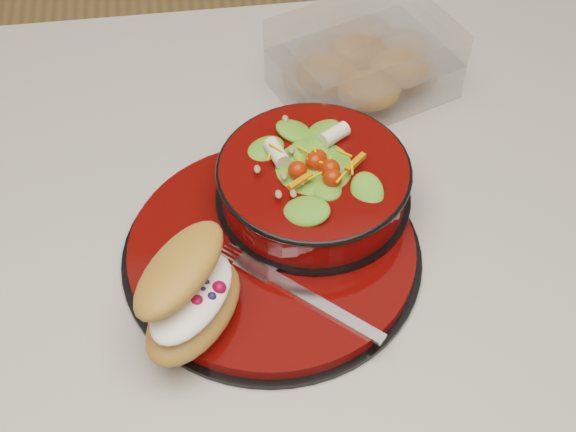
{
  "coord_description": "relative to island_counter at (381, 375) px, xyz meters",
  "views": [
    {
      "loc": [
        -0.23,
        -0.61,
        1.58
      ],
      "look_at": [
        -0.16,
        -0.07,
        0.94
      ],
      "focal_mm": 50.0,
      "sensor_mm": 36.0,
      "label": 1
    }
  ],
  "objects": [
    {
      "name": "island_counter",
      "position": [
        0.0,
        0.0,
        0.0
      ],
      "size": [
        1.24,
        0.74,
        0.9
      ],
      "color": "white",
      "rests_on": "ground"
    },
    {
      "name": "fork",
      "position": [
        -0.15,
        -0.15,
        0.47
      ],
      "size": [
        0.14,
        0.13,
        0.0
      ],
      "rotation": [
        0.0,
        0.0,
        0.82
      ],
      "color": "silver",
      "rests_on": "dinner_plate"
    },
    {
      "name": "pastry_box",
      "position": [
        -0.03,
        0.17,
        0.49
      ],
      "size": [
        0.24,
        0.21,
        0.09
      ],
      "rotation": [
        0.0,
        0.0,
        0.36
      ],
      "color": "white",
      "rests_on": "island_counter"
    },
    {
      "name": "dinner_plate",
      "position": [
        -0.18,
        -0.09,
        0.46
      ],
      "size": [
        0.32,
        0.32,
        0.02
      ],
      "rotation": [
        0.0,
        0.0,
        0.34
      ],
      "color": "black",
      "rests_on": "island_counter"
    },
    {
      "name": "salad_bowl",
      "position": [
        -0.12,
        -0.03,
        0.5
      ],
      "size": [
        0.21,
        0.21,
        0.09
      ],
      "rotation": [
        0.0,
        0.0,
        -0.13
      ],
      "color": "black",
      "rests_on": "dinner_plate"
    },
    {
      "name": "croissant",
      "position": [
        -0.26,
        -0.17,
        0.5
      ],
      "size": [
        0.13,
        0.16,
        0.08
      ],
      "rotation": [
        0.0,
        0.0,
        0.98
      ],
      "color": "#B87338",
      "rests_on": "dinner_plate"
    }
  ]
}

